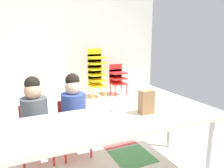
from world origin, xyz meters
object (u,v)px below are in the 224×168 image
seated_child_middle_seat (74,107)px  paper_plate_near_edge (115,111)px  donut_powdered_on_plate (115,109)px  kid_chair_yellow_stack (96,71)px  paper_bag_brown (146,102)px  seated_child_near_camera (34,113)px  kid_chair_red_stack (118,77)px  craft_table (108,125)px

seated_child_middle_seat → paper_plate_near_edge: 0.52m
paper_plate_near_edge → donut_powdered_on_plate: (0.00, 0.00, 0.02)m
kid_chair_yellow_stack → paper_bag_brown: kid_chair_yellow_stack is taller
seated_child_near_camera → kid_chair_red_stack: 2.94m
kid_chair_red_stack → seated_child_near_camera: bearing=-132.5°
craft_table → seated_child_middle_seat: size_ratio=2.18×
seated_child_near_camera → kid_chair_yellow_stack: kid_chair_yellow_stack is taller
kid_chair_yellow_stack → paper_bag_brown: 2.81m
craft_table → seated_child_middle_seat: bearing=104.4°
paper_bag_brown → seated_child_near_camera: bearing=147.9°
seated_child_middle_seat → paper_plate_near_edge: (0.29, -0.42, 0.05)m
seated_child_middle_seat → kid_chair_yellow_stack: 2.42m
paper_plate_near_edge → donut_powdered_on_plate: donut_powdered_on_plate is taller
seated_child_middle_seat → donut_powdered_on_plate: 0.52m
craft_table → kid_chair_red_stack: 3.10m
paper_bag_brown → donut_powdered_on_plate: bearing=145.8°
paper_bag_brown → paper_plate_near_edge: bearing=145.8°
seated_child_middle_seat → paper_bag_brown: 0.81m
paper_bag_brown → craft_table: bearing=179.8°
seated_child_near_camera → kid_chair_yellow_stack: size_ratio=0.88×
seated_child_near_camera → craft_table: bearing=-46.8°
kid_chair_yellow_stack → seated_child_near_camera: bearing=-124.3°
seated_child_middle_seat → paper_plate_near_edge: seated_child_middle_seat is taller
kid_chair_yellow_stack → donut_powdered_on_plate: 2.70m
kid_chair_yellow_stack → kid_chair_red_stack: bearing=-0.1°
kid_chair_red_stack → donut_powdered_on_plate: size_ratio=5.92×
seated_child_near_camera → kid_chair_yellow_stack: 2.62m
craft_table → donut_powdered_on_plate: bearing=47.9°
seated_child_middle_seat → donut_powdered_on_plate: seated_child_middle_seat is taller
seated_child_near_camera → paper_bag_brown: 1.11m
craft_table → paper_plate_near_edge: size_ratio=11.09×
seated_child_near_camera → kid_chair_red_stack: (1.98, 2.16, -0.16)m
kid_chair_yellow_stack → paper_bag_brown: (-0.55, -2.75, 0.13)m
craft_table → seated_child_middle_seat: (-0.15, 0.58, 0.00)m
seated_child_near_camera → donut_powdered_on_plate: seated_child_near_camera is taller
paper_bag_brown → donut_powdered_on_plate: paper_bag_brown is taller
seated_child_middle_seat → paper_plate_near_edge: bearing=-55.2°
craft_table → seated_child_near_camera: size_ratio=2.18×
craft_table → donut_powdered_on_plate: (0.14, 0.16, 0.07)m
kid_chair_red_stack → donut_powdered_on_plate: (-1.29, -2.59, 0.23)m
paper_plate_near_edge → craft_table: bearing=-132.1°
seated_child_near_camera → paper_plate_near_edge: (0.69, -0.42, 0.05)m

